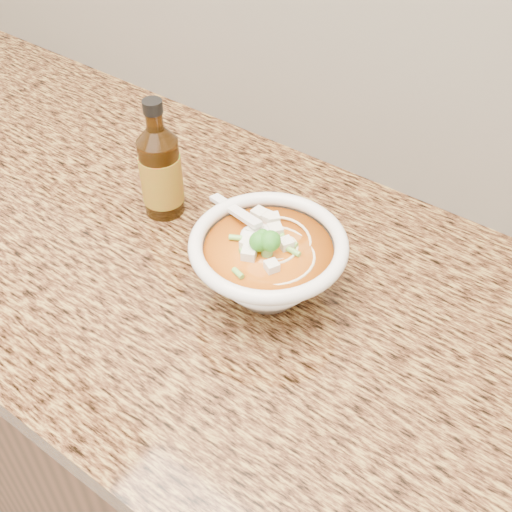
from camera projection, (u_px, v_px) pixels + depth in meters
The scene contains 4 objects.
cabinet at pixel (201, 417), 1.28m from camera, with size 4.00×0.65×0.86m, color #311D0E.
counter_slab at pixel (184, 253), 0.97m from camera, with size 4.00×0.68×0.04m, color olive.
soup_bowl at pixel (268, 265), 0.85m from camera, with size 0.23×0.21×0.12m.
hot_sauce_bottle at pixel (161, 172), 0.96m from camera, with size 0.07×0.07×0.19m.
Camera 1 is at (0.51, 1.17, 1.55)m, focal length 45.00 mm.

